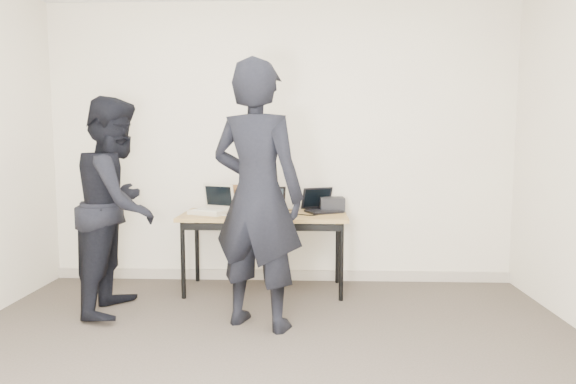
{
  "coord_description": "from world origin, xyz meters",
  "views": [
    {
      "loc": [
        0.25,
        -2.44,
        1.38
      ],
      "look_at": [
        0.1,
        1.6,
        0.95
      ],
      "focal_mm": 30.0,
      "sensor_mm": 36.0,
      "label": 1
    }
  ],
  "objects_px": {
    "desk": "(264,220)",
    "laptop_beige": "(212,208)",
    "laptop_right": "(321,206)",
    "equipment_box": "(332,204)",
    "laptop_center": "(270,208)",
    "person_typist": "(257,196)",
    "leather_satchel": "(247,197)",
    "person_observer": "(118,205)"
  },
  "relations": [
    {
      "from": "desk",
      "to": "person_observer",
      "type": "relative_size",
      "value": 0.87
    },
    {
      "from": "equipment_box",
      "to": "person_observer",
      "type": "relative_size",
      "value": 0.13
    },
    {
      "from": "equipment_box",
      "to": "laptop_center",
      "type": "bearing_deg",
      "value": -160.74
    },
    {
      "from": "laptop_beige",
      "to": "leather_satchel",
      "type": "distance_m",
      "value": 0.38
    },
    {
      "from": "person_typist",
      "to": "person_observer",
      "type": "distance_m",
      "value": 1.22
    },
    {
      "from": "laptop_center",
      "to": "equipment_box",
      "type": "height_order",
      "value": "laptop_center"
    },
    {
      "from": "laptop_beige",
      "to": "laptop_center",
      "type": "height_order",
      "value": "laptop_beige"
    },
    {
      "from": "laptop_center",
      "to": "equipment_box",
      "type": "distance_m",
      "value": 0.61
    },
    {
      "from": "laptop_beige",
      "to": "leather_satchel",
      "type": "bearing_deg",
      "value": 58.51
    },
    {
      "from": "desk",
      "to": "equipment_box",
      "type": "distance_m",
      "value": 0.67
    },
    {
      "from": "desk",
      "to": "laptop_right",
      "type": "xyz_separation_m",
      "value": [
        0.53,
        0.14,
        0.11
      ]
    },
    {
      "from": "person_observer",
      "to": "person_typist",
      "type": "bearing_deg",
      "value": -107.86
    },
    {
      "from": "laptop_right",
      "to": "laptop_beige",
      "type": "bearing_deg",
      "value": 161.68
    },
    {
      "from": "desk",
      "to": "laptop_center",
      "type": "distance_m",
      "value": 0.13
    },
    {
      "from": "person_observer",
      "to": "laptop_center",
      "type": "bearing_deg",
      "value": -68.84
    },
    {
      "from": "laptop_beige",
      "to": "person_observer",
      "type": "relative_size",
      "value": 0.24
    },
    {
      "from": "laptop_right",
      "to": "equipment_box",
      "type": "xyz_separation_m",
      "value": [
        0.1,
        0.05,
        0.01
      ]
    },
    {
      "from": "laptop_right",
      "to": "laptop_center",
      "type": "bearing_deg",
      "value": 172.0
    },
    {
      "from": "laptop_center",
      "to": "person_observer",
      "type": "xyz_separation_m",
      "value": [
        -1.2,
        -0.52,
        0.09
      ]
    },
    {
      "from": "laptop_beige",
      "to": "person_observer",
      "type": "xyz_separation_m",
      "value": [
        -0.67,
        -0.54,
        0.09
      ]
    },
    {
      "from": "laptop_right",
      "to": "leather_satchel",
      "type": "height_order",
      "value": "leather_satchel"
    },
    {
      "from": "desk",
      "to": "laptop_right",
      "type": "height_order",
      "value": "laptop_right"
    },
    {
      "from": "equipment_box",
      "to": "leather_satchel",
      "type": "bearing_deg",
      "value": 177.47
    },
    {
      "from": "laptop_center",
      "to": "equipment_box",
      "type": "relative_size",
      "value": 1.64
    },
    {
      "from": "laptop_center",
      "to": "person_observer",
      "type": "distance_m",
      "value": 1.31
    },
    {
      "from": "person_observer",
      "to": "leather_satchel",
      "type": "bearing_deg",
      "value": -54.16
    },
    {
      "from": "laptop_right",
      "to": "equipment_box",
      "type": "distance_m",
      "value": 0.12
    },
    {
      "from": "laptop_beige",
      "to": "person_typist",
      "type": "height_order",
      "value": "person_typist"
    },
    {
      "from": "person_typist",
      "to": "laptop_center",
      "type": "bearing_deg",
      "value": -70.87
    },
    {
      "from": "laptop_beige",
      "to": "person_observer",
      "type": "distance_m",
      "value": 0.86
    },
    {
      "from": "laptop_center",
      "to": "laptop_right",
      "type": "height_order",
      "value": "laptop_center"
    },
    {
      "from": "laptop_beige",
      "to": "equipment_box",
      "type": "xyz_separation_m",
      "value": [
        1.11,
        0.18,
        0.01
      ]
    },
    {
      "from": "laptop_center",
      "to": "leather_satchel",
      "type": "bearing_deg",
      "value": 122.01
    },
    {
      "from": "desk",
      "to": "equipment_box",
      "type": "bearing_deg",
      "value": 17.22
    },
    {
      "from": "laptop_center",
      "to": "laptop_right",
      "type": "bearing_deg",
      "value": 4.64
    },
    {
      "from": "laptop_right",
      "to": "leather_satchel",
      "type": "relative_size",
      "value": 1.04
    },
    {
      "from": "person_typist",
      "to": "desk",
      "type": "bearing_deg",
      "value": -67.01
    },
    {
      "from": "laptop_right",
      "to": "leather_satchel",
      "type": "xyz_separation_m",
      "value": [
        -0.7,
        0.09,
        0.08
      ]
    },
    {
      "from": "laptop_center",
      "to": "leather_satchel",
      "type": "height_order",
      "value": "leather_satchel"
    },
    {
      "from": "desk",
      "to": "laptop_beige",
      "type": "bearing_deg",
      "value": 178.86
    },
    {
      "from": "laptop_center",
      "to": "leather_satchel",
      "type": "relative_size",
      "value": 0.97
    },
    {
      "from": "laptop_right",
      "to": "person_observer",
      "type": "height_order",
      "value": "person_observer"
    }
  ]
}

